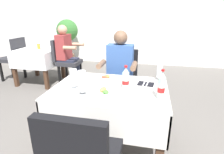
# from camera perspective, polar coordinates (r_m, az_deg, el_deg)

# --- Properties ---
(back_wall) EXTENTS (11.00, 0.12, 2.83)m
(back_wall) POSITION_cam_1_polar(r_m,az_deg,el_deg) (5.56, 8.77, 18.48)
(back_wall) COLOR white
(back_wall) RESTS_ON ground
(main_dining_table) EXTENTS (1.17, 0.84, 0.75)m
(main_dining_table) POSITION_cam_1_polar(r_m,az_deg,el_deg) (1.96, -0.62, -7.94)
(main_dining_table) COLOR white
(main_dining_table) RESTS_ON ground
(chair_far_diner_seat) EXTENTS (0.44, 0.50, 0.97)m
(chair_far_diner_seat) POSITION_cam_1_polar(r_m,az_deg,el_deg) (2.70, 3.17, -0.60)
(chair_far_diner_seat) COLOR black
(chair_far_diner_seat) RESTS_ON ground
(seated_diner_far) EXTENTS (0.50, 0.46, 1.26)m
(seated_diner_far) POSITION_cam_1_polar(r_m,az_deg,el_deg) (2.55, 2.35, 1.94)
(seated_diner_far) COLOR #282D42
(seated_diner_far) RESTS_ON ground
(plate_near_camera) EXTENTS (0.26, 0.26, 0.05)m
(plate_near_camera) POSITION_cam_1_polar(r_m,az_deg,el_deg) (1.73, -2.18, -5.03)
(plate_near_camera) COLOR white
(plate_near_camera) RESTS_ON main_dining_table
(plate_far_diner) EXTENTS (0.23, 0.23, 0.04)m
(plate_far_diner) POSITION_cam_1_polar(r_m,az_deg,el_deg) (2.10, -1.61, -0.52)
(plate_far_diner) COLOR white
(plate_far_diner) RESTS_ON main_dining_table
(beer_glass_left) EXTENTS (0.07, 0.07, 0.20)m
(beer_glass_left) POSITION_cam_1_polar(r_m,az_deg,el_deg) (1.87, -11.95, -0.51)
(beer_glass_left) COLOR white
(beer_glass_left) RESTS_ON main_dining_table
(beer_glass_middle) EXTENTS (0.07, 0.07, 0.23)m
(beer_glass_middle) POSITION_cam_1_polar(r_m,az_deg,el_deg) (1.71, -9.38, -1.71)
(beer_glass_middle) COLOR white
(beer_glass_middle) RESTS_ON main_dining_table
(beer_glass_right) EXTENTS (0.07, 0.07, 0.22)m
(beer_glass_right) POSITION_cam_1_polar(r_m,az_deg,el_deg) (2.12, 14.75, 1.87)
(beer_glass_right) COLOR white
(beer_glass_right) RESTS_ON main_dining_table
(cola_bottle_primary) EXTENTS (0.07, 0.07, 0.28)m
(cola_bottle_primary) POSITION_cam_1_polar(r_m,az_deg,el_deg) (1.64, 15.23, -2.84)
(cola_bottle_primary) COLOR silver
(cola_bottle_primary) RESTS_ON main_dining_table
(cola_bottle_secondary) EXTENTS (0.07, 0.07, 0.25)m
(cola_bottle_secondary) POSITION_cam_1_polar(r_m,az_deg,el_deg) (1.79, 4.30, -0.76)
(cola_bottle_secondary) COLOR silver
(cola_bottle_secondary) RESTS_ON main_dining_table
(napkin_cutlery_set) EXTENTS (0.18, 0.19, 0.01)m
(napkin_cutlery_set) POSITION_cam_1_polar(r_m,az_deg,el_deg) (2.00, 10.55, -2.12)
(napkin_cutlery_set) COLOR black
(napkin_cutlery_set) RESTS_ON main_dining_table
(background_dining_table) EXTENTS (0.83, 0.86, 0.75)m
(background_dining_table) POSITION_cam_1_polar(r_m,az_deg,el_deg) (4.31, -21.98, 5.65)
(background_dining_table) COLOR white
(background_dining_table) RESTS_ON ground
(background_chair_left) EXTENTS (0.50, 0.44, 0.97)m
(background_chair_left) POSITION_cam_1_polar(r_m,az_deg,el_deg) (4.68, -28.39, 5.69)
(background_chair_left) COLOR #2D2D33
(background_chair_left) RESTS_ON ground
(background_chair_right) EXTENTS (0.50, 0.44, 0.97)m
(background_chair_right) POSITION_cam_1_polar(r_m,az_deg,el_deg) (4.00, -14.45, 5.42)
(background_chair_right) COLOR #2D2D33
(background_chair_right) RESTS_ON ground
(background_patron) EXTENTS (0.46, 0.50, 1.26)m
(background_patron) POSITION_cam_1_polar(r_m,az_deg,el_deg) (3.94, -14.00, 7.61)
(background_patron) COLOR #282D42
(background_patron) RESTS_ON ground
(background_table_tumbler) EXTENTS (0.06, 0.06, 0.11)m
(background_table_tumbler) POSITION_cam_1_polar(r_m,az_deg,el_deg) (4.24, -22.03, 8.85)
(background_table_tumbler) COLOR #C68928
(background_table_tumbler) RESTS_ON background_dining_table
(potted_plant_corner) EXTENTS (0.61, 0.61, 1.32)m
(potted_plant_corner) POSITION_cam_1_polar(r_m,az_deg,el_deg) (5.63, -13.80, 12.99)
(potted_plant_corner) COLOR brown
(potted_plant_corner) RESTS_ON ground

